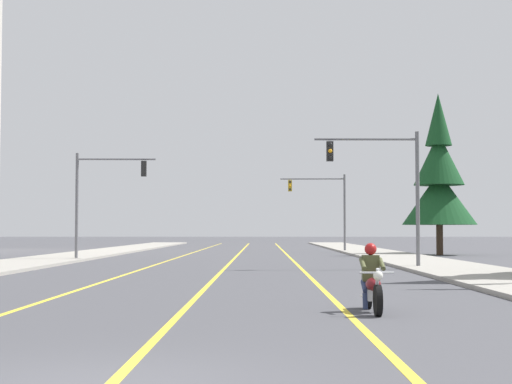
{
  "coord_description": "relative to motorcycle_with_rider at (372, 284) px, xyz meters",
  "views": [
    {
      "loc": [
        1.87,
        -8.75,
        1.74
      ],
      "look_at": [
        1.69,
        16.13,
        2.95
      ],
      "focal_mm": 55.11,
      "sensor_mm": 36.0,
      "label": 1
    }
  ],
  "objects": [
    {
      "name": "sidewalk_kerb_left",
      "position": [
        -14.44,
        32.01,
        -0.52
      ],
      "size": [
        4.4,
        110.0,
        0.14
      ],
      "primitive_type": "cube",
      "color": "#9E998E",
      "rests_on": "ground"
    },
    {
      "name": "traffic_signal_near_right",
      "position": [
        3.35,
        18.62,
        3.5
      ],
      "size": [
        4.75,
        0.42,
        6.2
      ],
      "color": "slate",
      "rests_on": "ground"
    },
    {
      "name": "lane_stripe_left",
      "position": [
        -7.68,
        37.01,
        -0.58
      ],
      "size": [
        0.16,
        100.0,
        0.01
      ],
      "primitive_type": "cube",
      "color": "yellow",
      "rests_on": "ground"
    },
    {
      "name": "conifer_tree_right_verge_far",
      "position": [
        10.14,
        38.46,
        4.65
      ],
      "size": [
        5.19,
        5.19,
        11.42
      ],
      "color": "#423023",
      "rests_on": "ground"
    },
    {
      "name": "sidewalk_kerb_right",
      "position": [
        6.02,
        32.01,
        -0.52
      ],
      "size": [
        4.4,
        110.0,
        0.14
      ],
      "primitive_type": "cube",
      "color": "#9E998E",
      "rests_on": "ground"
    },
    {
      "name": "traffic_signal_mid_right",
      "position": [
        2.78,
        45.98,
        3.53
      ],
      "size": [
        5.22,
        0.37,
        6.2
      ],
      "color": "slate",
      "rests_on": "ground"
    },
    {
      "name": "lane_stripe_right",
      "position": [
        -0.56,
        37.01,
        -0.58
      ],
      "size": [
        0.16,
        100.0,
        0.01
      ],
      "primitive_type": "cube",
      "color": "yellow",
      "rests_on": "ground"
    },
    {
      "name": "motorcycle_with_rider",
      "position": [
        0.0,
        0.0,
        0.0
      ],
      "size": [
        0.7,
        2.19,
        1.46
      ],
      "color": "black",
      "rests_on": "ground"
    },
    {
      "name": "lane_stripe_center",
      "position": [
        -4.04,
        37.01,
        -0.58
      ],
      "size": [
        0.16,
        100.0,
        0.01
      ],
      "primitive_type": "cube",
      "color": "yellow",
      "rests_on": "ground"
    },
    {
      "name": "traffic_signal_near_left",
      "position": [
        -11.72,
        28.46,
        3.5
      ],
      "size": [
        4.61,
        0.43,
        6.2
      ],
      "color": "slate",
      "rests_on": "ground"
    }
  ]
}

